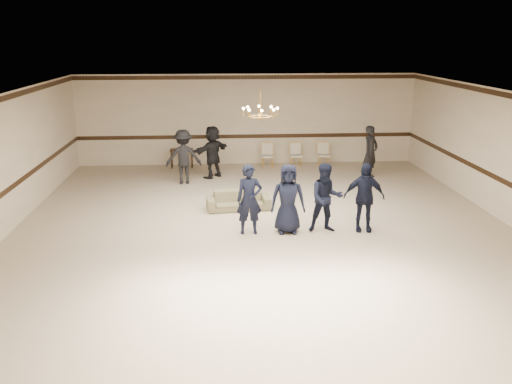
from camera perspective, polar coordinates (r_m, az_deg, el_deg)
room at (r=13.00m, az=0.80°, el=3.01°), size 12.01×14.01×3.21m
chair_rail at (r=19.95m, az=-0.92°, el=5.76°), size 12.00×0.02×0.14m
crown_molding at (r=19.70m, az=-0.95°, el=11.73°), size 12.00×0.02×0.14m
chandelier at (r=13.77m, az=0.46°, el=9.12°), size 0.94×0.94×0.89m
boy_a at (r=12.81m, az=-0.69°, el=-0.78°), size 0.62×0.42×1.65m
boy_b at (r=12.89m, az=3.30°, el=-0.69°), size 0.82×0.55×1.65m
boy_c at (r=13.04m, az=7.23°, el=-0.61°), size 0.80×0.63×1.65m
boy_d at (r=13.24m, az=11.05°, el=-0.52°), size 1.00×0.49×1.65m
settee at (r=14.76m, az=-1.81°, el=-0.87°), size 1.74×0.82×0.49m
adult_left at (r=17.38m, az=-7.48°, el=3.62°), size 1.15×0.72×1.70m
adult_mid at (r=18.03m, az=-4.49°, el=4.15°), size 1.47×1.47×1.70m
adult_right at (r=18.32m, az=11.70°, el=4.05°), size 0.74×0.71×1.70m
banquet_chair_left at (r=19.44m, az=1.20°, el=3.74°), size 0.41×0.41×0.84m
banquet_chair_mid at (r=19.55m, az=4.12°, el=3.78°), size 0.42×0.42×0.84m
banquet_chair_right at (r=19.72m, az=7.01°, el=3.80°), size 0.44×0.44×0.84m
console_table at (r=19.61m, az=-7.64°, el=3.46°), size 0.79×0.34×0.67m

